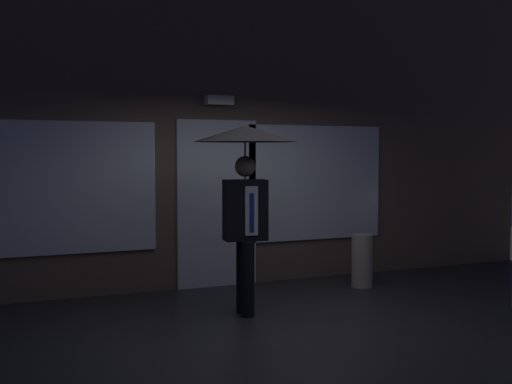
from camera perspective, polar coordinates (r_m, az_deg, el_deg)
ground_plane at (r=6.86m, az=3.14°, el=-11.50°), size 18.00×18.00×0.00m
building_facade at (r=8.80m, az=-3.83°, el=6.56°), size 10.32×0.48×4.55m
person_with_umbrella at (r=7.09m, az=-0.95°, el=2.23°), size 1.13×1.13×2.06m
sidewalk_bollard at (r=8.80m, az=9.22°, el=-5.92°), size 0.28×0.28×0.69m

